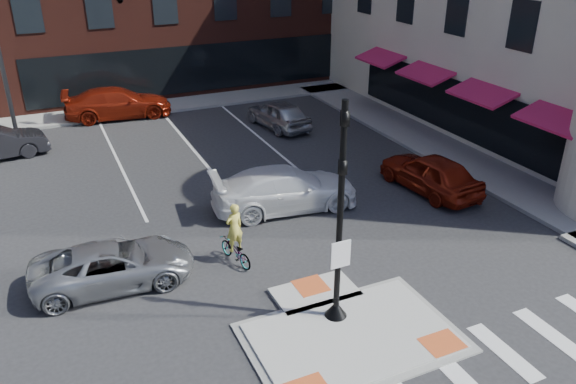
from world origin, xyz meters
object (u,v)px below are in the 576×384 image
bg_car_red (118,103)px  cyclist (235,243)px  red_sedan (430,173)px  bg_car_silver (279,114)px  white_pickup (285,189)px  silver_suv (113,265)px

bg_car_red → cyclist: bearing=-171.9°
red_sedan → bg_car_red: (-9.69, 14.91, 0.05)m
bg_car_silver → bg_car_red: bg_car_red is taller
white_pickup → cyclist: cyclist is taller
silver_suv → bg_car_silver: (10.13, 11.07, 0.08)m
red_sedan → bg_car_red: bearing=-63.1°
bg_car_red → bg_car_silver: bearing=-120.4°
red_sedan → bg_car_red: 17.78m
bg_car_silver → cyclist: bearing=51.2°
cyclist → white_pickup: bearing=-150.7°
red_sedan → white_pickup: size_ratio=0.83×
silver_suv → white_pickup: white_pickup is taller
red_sedan → white_pickup: white_pickup is taller
white_pickup → bg_car_red: bg_car_red is taller
white_pickup → bg_car_red: size_ratio=0.96×
red_sedan → cyclist: cyclist is taller
cyclist → bg_car_silver: bearing=-133.5°
white_pickup → red_sedan: bearing=-93.1°
silver_suv → bg_car_silver: bearing=-38.7°
bg_car_red → cyclist: (0.84, -16.72, -0.14)m
silver_suv → bg_car_red: bearing=-5.9°
white_pickup → bg_car_red: 14.43m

